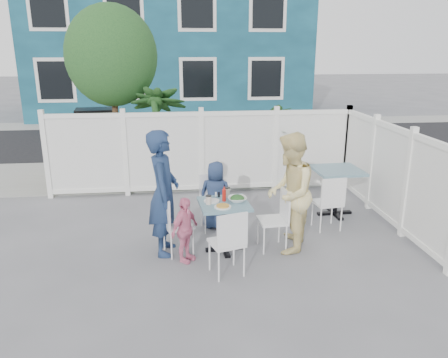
{
  "coord_description": "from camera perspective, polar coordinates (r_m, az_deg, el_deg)",
  "views": [
    {
      "loc": [
        -0.37,
        -5.81,
        2.77
      ],
      "look_at": [
        0.29,
        0.21,
        0.93
      ],
      "focal_mm": 35.0,
      "sensor_mm": 36.0,
      "label": 1
    }
  ],
  "objects": [
    {
      "name": "near_sidewalk",
      "position": [
        10.0,
        -3.92,
        0.8
      ],
      "size": [
        24.0,
        2.6,
        0.01
      ],
      "primitive_type": "cube",
      "color": "gray",
      "rests_on": "ground"
    },
    {
      "name": "ground",
      "position": [
        6.44,
        -2.41,
        -8.58
      ],
      "size": [
        80.0,
        80.0,
        0.0
      ],
      "primitive_type": "plane",
      "color": "slate"
    },
    {
      "name": "tree",
      "position": [
        9.19,
        -14.49,
        15.27
      ],
      "size": [
        1.8,
        1.62,
        3.59
      ],
      "color": "#382316",
      "rests_on": "ground"
    },
    {
      "name": "plate_main",
      "position": [
        5.84,
        -0.16,
        -3.65
      ],
      "size": [
        0.23,
        0.23,
        0.01
      ],
      "primitive_type": "cylinder",
      "color": "white",
      "rests_on": "main_table"
    },
    {
      "name": "chair_right",
      "position": [
        6.19,
        7.02,
        -4.66
      ],
      "size": [
        0.41,
        0.42,
        0.87
      ],
      "rotation": [
        0.0,
        0.0,
        1.64
      ],
      "color": "white",
      "rests_on": "ground"
    },
    {
      "name": "main_table",
      "position": [
        6.06,
        0.02,
        -4.54
      ],
      "size": [
        0.73,
        0.73,
        0.71
      ],
      "rotation": [
        0.0,
        0.0,
        0.09
      ],
      "color": "#376071",
      "rests_on": "ground"
    },
    {
      "name": "far_sidewalk",
      "position": [
        16.64,
        -4.96,
        7.26
      ],
      "size": [
        24.0,
        1.6,
        0.01
      ],
      "primitive_type": "cube",
      "color": "gray",
      "rests_on": "ground"
    },
    {
      "name": "potted_shrub_b",
      "position": [
        9.2,
        4.9,
        4.37
      ],
      "size": [
        1.34,
        1.51,
        1.57
      ],
      "primitive_type": "imported",
      "rotation": [
        0.0,
        0.0,
        1.65
      ],
      "color": "#183A1B",
      "rests_on": "ground"
    },
    {
      "name": "ketchup_bottle",
      "position": [
        6.05,
        0.01,
        -2.14
      ],
      "size": [
        0.05,
        0.05,
        0.17
      ],
      "primitive_type": "cylinder",
      "color": "#AD1610",
      "rests_on": "main_table"
    },
    {
      "name": "coffee_cup_a",
      "position": [
        5.93,
        -2.03,
        -2.79
      ],
      "size": [
        0.08,
        0.08,
        0.11
      ],
      "primitive_type": "cylinder",
      "color": "beige",
      "rests_on": "main_table"
    },
    {
      "name": "toddler",
      "position": [
        5.82,
        -5.14,
        -6.64
      ],
      "size": [
        0.5,
        0.55,
        0.9
      ],
      "primitive_type": "imported",
      "rotation": [
        0.0,
        0.0,
        0.91
      ],
      "color": "pink",
      "rests_on": "ground"
    },
    {
      "name": "woman",
      "position": [
        6.07,
        8.54,
        -1.83
      ],
      "size": [
        0.88,
        0.99,
        1.68
      ],
      "primitive_type": "imported",
      "rotation": [
        0.0,
        0.0,
        -1.93
      ],
      "color": "yellow",
      "rests_on": "ground"
    },
    {
      "name": "fence_back",
      "position": [
        8.45,
        -2.92,
        3.29
      ],
      "size": [
        5.86,
        0.08,
        1.6
      ],
      "color": "white",
      "rests_on": "ground"
    },
    {
      "name": "chair_left",
      "position": [
        6.03,
        -6.72,
        -5.42
      ],
      "size": [
        0.47,
        0.48,
        0.85
      ],
      "rotation": [
        0.0,
        0.0,
        -1.25
      ],
      "color": "white",
      "rests_on": "ground"
    },
    {
      "name": "chair_back",
      "position": [
        6.86,
        -1.48,
        -2.45
      ],
      "size": [
        0.43,
        0.42,
        0.86
      ],
      "rotation": [
        0.0,
        0.0,
        3.25
      ],
      "color": "white",
      "rests_on": "ground"
    },
    {
      "name": "pepper_shaker",
      "position": [
        6.22,
        -0.67,
        -2.05
      ],
      "size": [
        0.03,
        0.03,
        0.07
      ],
      "primitive_type": "cylinder",
      "color": "black",
      "rests_on": "main_table"
    },
    {
      "name": "building",
      "position": [
        19.8,
        -6.98,
        17.44
      ],
      "size": [
        11.0,
        6.0,
        6.0
      ],
      "color": "#133E4D",
      "rests_on": "ground"
    },
    {
      "name": "salad_bowl",
      "position": [
        6.05,
        1.74,
        -2.67
      ],
      "size": [
        0.26,
        0.26,
        0.06
      ],
      "primitive_type": "imported",
      "color": "white",
      "rests_on": "main_table"
    },
    {
      "name": "plate_side",
      "position": [
        6.06,
        -1.63,
        -2.87
      ],
      "size": [
        0.22,
        0.22,
        0.01
      ],
      "primitive_type": "cylinder",
      "color": "white",
      "rests_on": "main_table"
    },
    {
      "name": "salt_shaker",
      "position": [
        6.24,
        -1.05,
        -2.02
      ],
      "size": [
        0.03,
        0.03,
        0.07
      ],
      "primitive_type": "cylinder",
      "color": "white",
      "rests_on": "main_table"
    },
    {
      "name": "utility_cabinet",
      "position": [
        10.17,
        -16.2,
        4.52
      ],
      "size": [
        0.82,
        0.63,
        1.41
      ],
      "primitive_type": "cube",
      "rotation": [
        0.0,
        0.0,
        0.12
      ],
      "color": "gold",
      "rests_on": "ground"
    },
    {
      "name": "spare_table",
      "position": [
        7.59,
        14.53,
        -0.06
      ],
      "size": [
        0.8,
        0.8,
        0.81
      ],
      "rotation": [
        0.0,
        0.0,
        0.04
      ],
      "color": "#376071",
      "rests_on": "ground"
    },
    {
      "name": "potted_shrub_a",
      "position": [
        9.08,
        -8.27,
        5.63
      ],
      "size": [
        1.18,
        1.18,
        2.05
      ],
      "primitive_type": "imported",
      "rotation": [
        0.0,
        0.0,
        3.11
      ],
      "color": "#183A1B",
      "rests_on": "ground"
    },
    {
      "name": "street",
      "position": [
        13.59,
        -4.61,
        5.09
      ],
      "size": [
        24.0,
        5.0,
        0.01
      ],
      "primitive_type": "cube",
      "color": "black",
      "rests_on": "ground"
    },
    {
      "name": "boy",
      "position": [
        6.84,
        -1.08,
        -2.13
      ],
      "size": [
        0.61,
        0.48,
        1.08
      ],
      "primitive_type": "imported",
      "rotation": [
        0.0,
        0.0,
        2.84
      ],
      "color": "navy",
      "rests_on": "ground"
    },
    {
      "name": "man",
      "position": [
        5.97,
        -7.9,
        -1.84
      ],
      "size": [
        0.46,
        0.66,
        1.74
      ],
      "primitive_type": "imported",
      "rotation": [
        0.0,
        0.0,
        1.5
      ],
      "color": "navy",
      "rests_on": "ground"
    },
    {
      "name": "chair_spare",
      "position": [
        6.94,
        13.66,
        -2.61
      ],
      "size": [
        0.44,
        0.42,
        0.88
      ],
      "rotation": [
        0.0,
        0.0,
        0.11
      ],
      "color": "white",
      "rests_on": "ground"
    },
    {
      "name": "coffee_cup_b",
      "position": [
        6.23,
        0.38,
        -1.76
      ],
      "size": [
        0.08,
        0.08,
        0.13
      ],
      "primitive_type": "cylinder",
      "color": "beige",
      "rests_on": "main_table"
    },
    {
      "name": "chair_near",
      "position": [
        5.41,
        0.66,
        -7.84
      ],
      "size": [
        0.49,
        0.48,
        0.87
      ],
      "rotation": [
        0.0,
        0.0,
        0.28
      ],
      "color": "white",
      "rests_on": "ground"
    },
    {
      "name": "fence_right",
      "position": [
        7.5,
        20.67,
        0.44
      ],
      "size": [
        0.08,
        3.66,
        1.6
      ],
      "rotation": [
        0.0,
        0.0,
        1.57
      ],
      "color": "white",
      "rests_on": "ground"
    }
  ]
}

